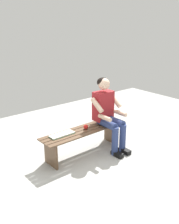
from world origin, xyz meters
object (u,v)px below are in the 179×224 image
Objects in this scene: person_seated at (108,111)px; bench_near at (84,136)px; book_open at (62,135)px; apple at (86,127)px.

bench_near is at bearing -12.51° from person_seated.
person_seated is at bearing 169.58° from book_open.
apple is 0.45m from book_open.
person_seated is (-0.44, 0.10, 0.35)m from bench_near.
book_open is at bearing -6.09° from apple.
book_open is (0.44, -0.05, -0.03)m from apple.
person_seated is 0.89m from book_open.
apple reaches higher than book_open.
book_open reaches higher than bench_near.
apple is at bearing 173.34° from book_open.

